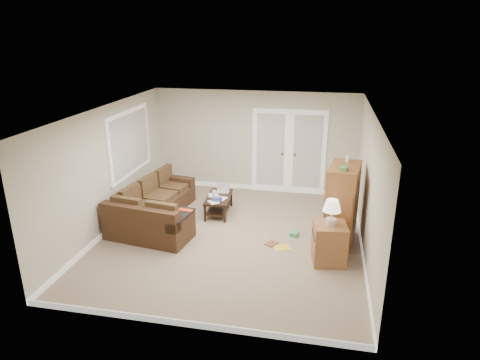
% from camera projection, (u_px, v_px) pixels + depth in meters
% --- Properties ---
extents(floor, '(5.50, 5.50, 0.00)m').
position_uv_depth(floor, '(231.00, 237.00, 8.43)').
color(floor, gray).
rests_on(floor, ground).
extents(ceiling, '(5.00, 5.50, 0.02)m').
position_uv_depth(ceiling, '(230.00, 111.00, 7.59)').
color(ceiling, silver).
rests_on(ceiling, wall_back).
extents(wall_left, '(0.02, 5.50, 2.50)m').
position_uv_depth(wall_left, '(108.00, 169.00, 8.47)').
color(wall_left, beige).
rests_on(wall_left, floor).
extents(wall_right, '(0.02, 5.50, 2.50)m').
position_uv_depth(wall_right, '(369.00, 187.00, 7.55)').
color(wall_right, beige).
rests_on(wall_right, floor).
extents(wall_back, '(5.00, 0.02, 2.50)m').
position_uv_depth(wall_back, '(255.00, 142.00, 10.55)').
color(wall_back, beige).
rests_on(wall_back, floor).
extents(wall_front, '(5.00, 0.02, 2.50)m').
position_uv_depth(wall_front, '(184.00, 247.00, 5.47)').
color(wall_front, beige).
rests_on(wall_front, floor).
extents(baseboards, '(5.00, 5.50, 0.10)m').
position_uv_depth(baseboards, '(231.00, 235.00, 8.41)').
color(baseboards, white).
rests_on(baseboards, floor).
extents(french_doors, '(1.80, 0.05, 2.13)m').
position_uv_depth(french_doors, '(289.00, 152.00, 10.43)').
color(french_doors, white).
rests_on(french_doors, floor).
extents(window_left, '(0.05, 1.92, 1.42)m').
position_uv_depth(window_left, '(130.00, 142.00, 9.29)').
color(window_left, white).
rests_on(window_left, wall_left).
extents(sectional_sofa, '(1.76, 2.71, 0.77)m').
position_uv_depth(sectional_sofa, '(154.00, 211.00, 8.91)').
color(sectional_sofa, '#3F2918').
rests_on(sectional_sofa, floor).
extents(coffee_table, '(0.56, 1.02, 0.68)m').
position_uv_depth(coffee_table, '(219.00, 204.00, 9.47)').
color(coffee_table, black).
rests_on(coffee_table, floor).
extents(tv_armoire, '(0.67, 1.03, 1.64)m').
position_uv_depth(tv_armoire, '(342.00, 204.00, 8.04)').
color(tv_armoire, brown).
rests_on(tv_armoire, floor).
extents(side_cabinet, '(0.63, 0.63, 1.18)m').
position_uv_depth(side_cabinet, '(329.00, 240.00, 7.41)').
color(side_cabinet, '#8F5D34').
rests_on(side_cabinet, floor).
extents(space_heater, '(0.16, 0.14, 0.33)m').
position_uv_depth(space_heater, '(331.00, 193.00, 10.27)').
color(space_heater, white).
rests_on(space_heater, floor).
extents(floor_magazine, '(0.36, 0.33, 0.01)m').
position_uv_depth(floor_magazine, '(282.00, 248.00, 8.03)').
color(floor_magazine, gold).
rests_on(floor_magazine, floor).
extents(floor_greenbox, '(0.17, 0.22, 0.08)m').
position_uv_depth(floor_greenbox, '(294.00, 234.00, 8.49)').
color(floor_greenbox, '#459855').
rests_on(floor_greenbox, floor).
extents(floor_book, '(0.28, 0.30, 0.02)m').
position_uv_depth(floor_book, '(268.00, 242.00, 8.22)').
color(floor_book, brown).
rests_on(floor_book, floor).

